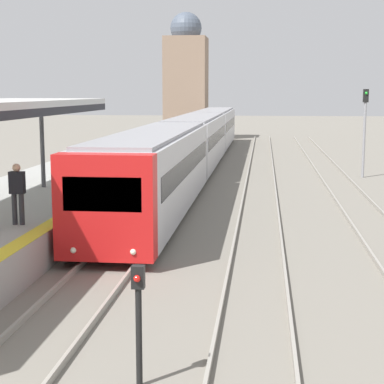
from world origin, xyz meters
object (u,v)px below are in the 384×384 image
Objects in this scene: person_on_platform at (17,190)px; signal_post_near at (139,313)px; signal_mast_far at (365,122)px; train_near at (196,140)px.

person_on_platform is 8.50m from signal_post_near.
person_on_platform is 0.85× the size of signal_post_near.
person_on_platform is 22.31m from signal_mast_far.
train_near is (2.54, 21.77, -0.23)m from person_on_platform.
signal_mast_far is at bearing 74.33° from signal_post_near.
signal_post_near is 26.93m from signal_mast_far.
signal_mast_far reaches higher than person_on_platform.
person_on_platform is 0.35× the size of signal_mast_far.
train_near reaches higher than person_on_platform.
signal_mast_far reaches higher than signal_post_near.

